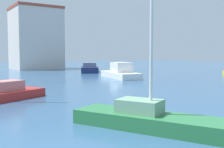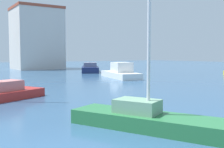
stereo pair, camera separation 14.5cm
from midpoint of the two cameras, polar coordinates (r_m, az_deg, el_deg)
The scene contains 5 objects.
water at distance 29.75m, azimuth -2.32°, elevation -1.18°, with size 160.00×160.00×0.00m, color #2D5175.
sailboat_green_near_pier at distance 10.11m, azimuth 7.40°, elevation -8.92°, with size 4.04×6.02×9.31m.
motorboat_white_mid_harbor at distance 31.89m, azimuth 1.65°, elevation 0.32°, with size 4.03×7.78×1.85m.
motorboat_navy_inner_mooring at distance 43.70m, azimuth -4.86°, elevation 1.20°, with size 6.40×9.08×1.51m.
warehouse_block at distance 54.63m, azimuth -15.83°, elevation 7.25°, with size 8.61×8.53×11.81m.
Camera 1 is at (-0.32, -5.35, 2.70)m, focal length 43.41 mm.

